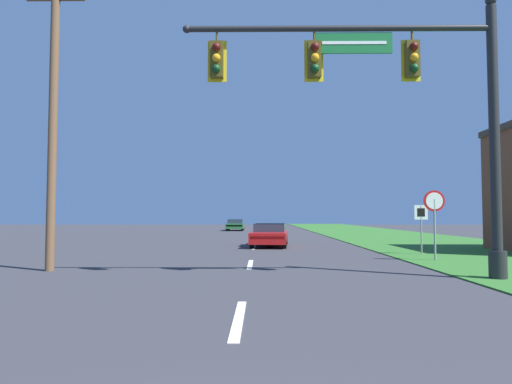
{
  "coord_description": "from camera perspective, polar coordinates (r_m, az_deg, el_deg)",
  "views": [
    {
      "loc": [
        0.35,
        -1.31,
        1.64
      ],
      "look_at": [
        0.0,
        33.14,
        3.41
      ],
      "focal_mm": 32.0,
      "sensor_mm": 36.0,
      "label": 1
    }
  ],
  "objects": [
    {
      "name": "road_center_line",
      "position": [
        23.37,
        -0.28,
        -6.95
      ],
      "size": [
        0.16,
        34.8,
        0.01
      ],
      "color": "silver",
      "rests_on": "ground"
    },
    {
      "name": "utility_pole_near",
      "position": [
        15.21,
        -24.03,
        9.05
      ],
      "size": [
        1.8,
        0.26,
        9.16
      ],
      "color": "brown",
      "rests_on": "ground"
    },
    {
      "name": "signal_mast",
      "position": [
        12.69,
        18.39,
        10.54
      ],
      "size": [
        8.32,
        0.47,
        7.39
      ],
      "color": "#232326",
      "rests_on": "grass_verge_right"
    },
    {
      "name": "grass_verge_right",
      "position": [
        32.96,
        18.61,
        -5.61
      ],
      "size": [
        10.0,
        110.0,
        0.04
      ],
      "color": "#2D6626",
      "rests_on": "ground"
    },
    {
      "name": "car_ahead",
      "position": [
        24.36,
        1.72,
        -5.38
      ],
      "size": [
        2.16,
        4.75,
        1.19
      ],
      "color": "black",
      "rests_on": "ground"
    },
    {
      "name": "far_car",
      "position": [
        49.58,
        -2.61,
        -4.13
      ],
      "size": [
        1.82,
        4.41,
        1.19
      ],
      "color": "black",
      "rests_on": "ground"
    },
    {
      "name": "stop_sign",
      "position": [
        17.64,
        21.4,
        -2.02
      ],
      "size": [
        0.76,
        0.07,
        2.5
      ],
      "color": "gray",
      "rests_on": "grass_verge_right"
    },
    {
      "name": "route_sign_post",
      "position": [
        20.1,
        19.93,
        -3.09
      ],
      "size": [
        0.55,
        0.06,
        2.03
      ],
      "color": "gray",
      "rests_on": "grass_verge_right"
    }
  ]
}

